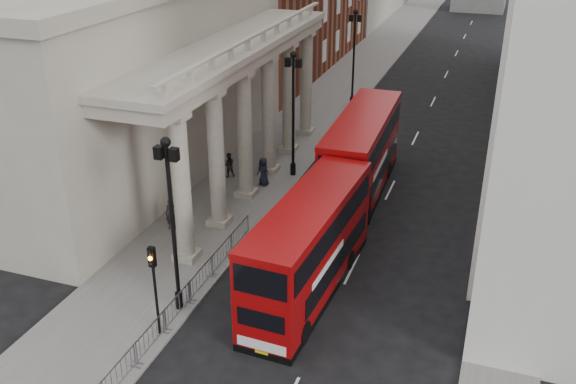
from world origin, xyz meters
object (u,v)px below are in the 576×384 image
Objects in this scene: bus_far at (361,153)px; lamp_post_mid at (293,106)px; traffic_light at (154,275)px; lamp_post_south at (172,215)px; lamp_post_north at (354,52)px; bus_near at (309,245)px; pedestrian_c at (263,171)px; pedestrian_b at (229,165)px; pedestrian_a at (171,214)px.

lamp_post_mid is at bearing 166.84° from bus_far.
traffic_light is 17.68m from bus_far.
lamp_post_north is (0.00, 32.00, 0.00)m from lamp_post_south.
pedestrian_c is (-6.36, 10.32, -1.42)m from bus_near.
bus_far is at bearing 34.74° from pedestrian_c.
bus_near is 5.95× the size of pedestrian_c.
pedestrian_c is (2.65, -0.46, 0.10)m from pedestrian_b.
lamp_post_south is 1.00× the size of lamp_post_north.
traffic_light is (0.10, -34.02, -1.80)m from lamp_post_north.
lamp_post_south reaches higher than pedestrian_b.
traffic_light is at bearing -107.13° from bus_far.
lamp_post_north is 4.46× the size of pedestrian_c.
lamp_post_north is at bearing -132.54° from pedestrian_b.
lamp_post_south is 0.70× the size of bus_far.
pedestrian_c is at bearing 95.25° from lamp_post_south.
traffic_light is at bearing -87.16° from lamp_post_south.
bus_near is at bearing -90.30° from bus_far.
pedestrian_c is at bearing 48.76° from pedestrian_a.
lamp_post_south and lamp_post_north have the same top height.
lamp_post_south is 32.00m from lamp_post_north.
lamp_post_mid is 0.75× the size of bus_near.
traffic_light is (0.10, -18.02, -1.80)m from lamp_post_mid.
bus_far is (-0.27, 11.52, 0.18)m from bus_near.
lamp_post_mid reaches higher than bus_near.
lamp_post_north is 4.60× the size of pedestrian_a.
bus_far reaches higher than traffic_light.
bus_near is 0.94× the size of bus_far.
bus_far reaches higher than bus_near.
bus_near is (4.99, 5.52, -0.63)m from traffic_light.
pedestrian_b is 2.69m from pedestrian_c.
pedestrian_a reaches higher than pedestrian_b.
lamp_post_north is 17.79m from bus_far.
lamp_post_mid reaches higher than pedestrian_c.
lamp_post_mid is 0.70× the size of bus_far.
bus_near is at bearing 34.55° from lamp_post_south.
bus_near is at bearing -39.62° from pedestrian_a.
traffic_light reaches higher than pedestrian_b.
bus_far is at bearing -11.50° from lamp_post_mid.
pedestrian_b is (-9.01, 10.78, -1.52)m from bus_near.
pedestrian_b is at bearing 105.33° from lamp_post_south.
traffic_light is 0.39× the size of bus_near.
bus_far is (4.82, 15.02, -2.25)m from lamp_post_south.
bus_near reaches higher than pedestrian_c.
bus_far reaches higher than pedestrian_a.
lamp_post_mid is at bearing 46.33° from pedestrian_a.
lamp_post_mid is 10.93m from pedestrian_a.
lamp_post_north is at bearing 90.00° from lamp_post_south.
bus_far is at bearing 23.02° from pedestrian_a.
lamp_post_mid reaches higher than pedestrian_b.
pedestrian_b is (-3.92, -17.71, -3.95)m from lamp_post_north.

